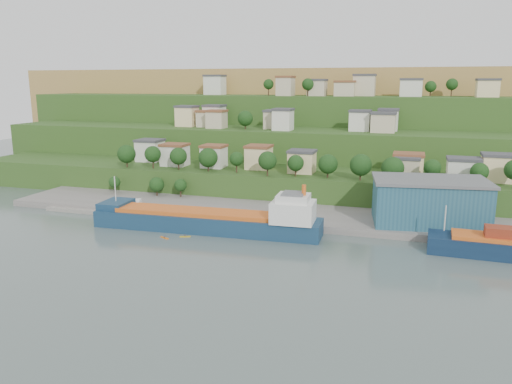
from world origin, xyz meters
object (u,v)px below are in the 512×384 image
at_px(warehouse, 429,201).
at_px(kayak_orange, 164,237).
at_px(cargo_ship_near, 213,222).
at_px(caravan, 132,203).

xyz_separation_m(warehouse, kayak_orange, (-67.69, -29.09, -8.21)).
relative_size(cargo_ship_near, kayak_orange, 22.08).
height_order(caravan, kayak_orange, caravan).
bearing_deg(caravan, cargo_ship_near, -36.51).
bearing_deg(kayak_orange, warehouse, 47.96).
bearing_deg(cargo_ship_near, caravan, 156.01).
distance_m(cargo_ship_near, warehouse, 61.01).
relative_size(warehouse, kayak_orange, 11.20).
bearing_deg(caravan, kayak_orange, -59.43).
distance_m(cargo_ship_near, caravan, 36.37).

